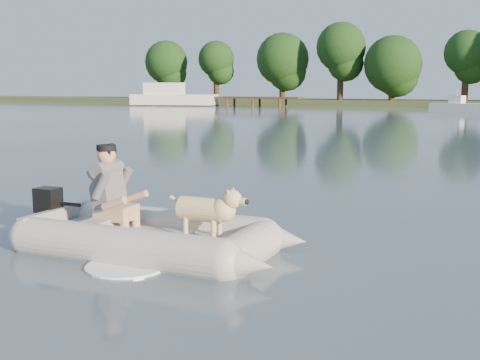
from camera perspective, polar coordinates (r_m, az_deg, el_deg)
The scene contains 8 objects.
water at distance 7.39m, azimuth -8.56°, elevation -7.41°, with size 160.00×160.00×0.00m, color slate.
dock at distance 65.19m, azimuth -1.69°, elevation 7.46°, with size 18.00×2.00×1.04m, color #4C331E, non-canonical shape.
dinghy at distance 7.60m, azimuth -8.19°, elevation -2.27°, with size 4.50×2.81×1.40m, color #9F9F9A, non-canonical shape.
man at distance 8.00m, azimuth -12.33°, elevation -0.47°, with size 0.74×0.63×1.09m, color #5B5B5F, non-canonical shape.
dog at distance 7.34m, azimuth -3.59°, elevation -3.20°, with size 0.95×0.34×0.63m, color tan, non-canonical shape.
outboard_motor at distance 8.65m, azimuth -17.68°, elevation -3.18°, with size 0.42×0.29×0.80m, color black, non-canonical shape.
cabin_cruiser at distance 66.47m, azimuth -6.22°, elevation 8.08°, with size 9.64×3.44×2.98m, color white, non-canonical shape.
motorboat at distance 53.53m, azimuth 20.06°, elevation 7.05°, with size 4.70×1.81×1.99m, color white, non-canonical shape.
Camera 1 is at (4.03, -5.84, 2.05)m, focal length 45.00 mm.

